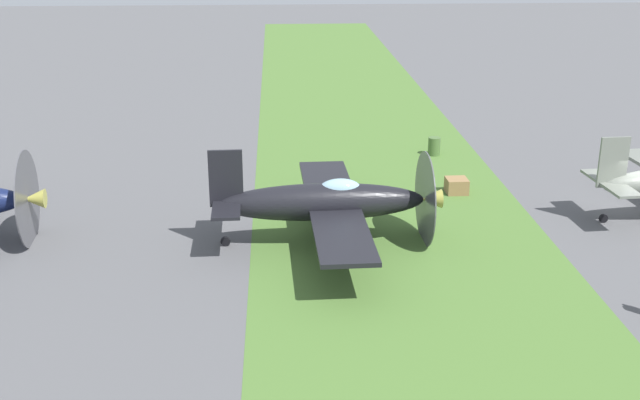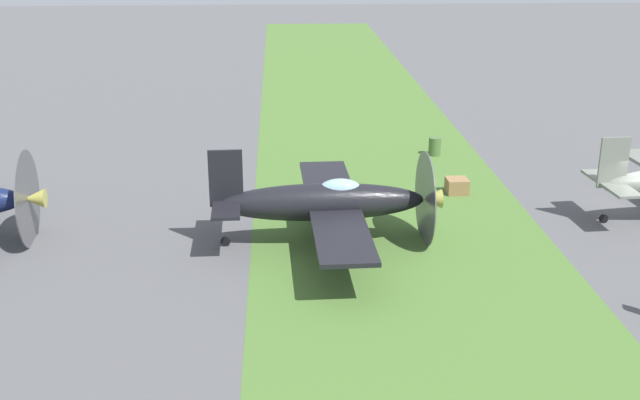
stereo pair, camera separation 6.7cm
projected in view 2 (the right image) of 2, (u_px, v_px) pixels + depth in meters
ground_plane at (639, 219)px, 31.21m from camera, size 160.00×160.00×0.00m
grass_verge at (395, 223)px, 30.72m from camera, size 120.00×11.00×0.01m
airplane_wingman at (326, 202)px, 28.39m from camera, size 10.48×8.32×3.75m
fuel_drum at (435, 146)px, 39.31m from camera, size 0.60×0.60×0.90m
supply_crate at (457, 186)px, 33.98m from camera, size 0.91×0.91×0.64m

